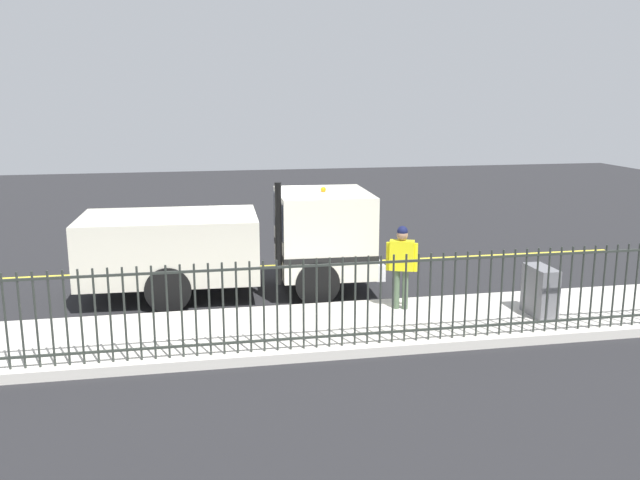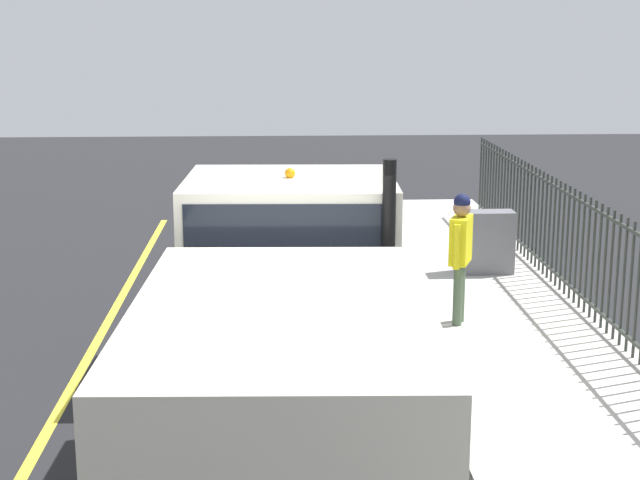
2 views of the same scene
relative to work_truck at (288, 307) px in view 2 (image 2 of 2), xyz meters
The scene contains 7 objects.
ground_plane 1.30m from the work_truck, 151.90° to the left, with size 51.10×51.10×0.00m, color #232326.
sidewalk_slab 3.15m from the work_truck, ahead, with size 2.69×23.23×0.17m, color beige.
lane_marking 2.74m from the work_truck, behind, with size 0.12×20.90×0.01m, color yellow.
work_truck is the anchor object (origin of this frame).
worker_standing 3.62m from the work_truck, 51.49° to the left, with size 0.38×0.59×1.71m.
utility_cabinet 6.28m from the work_truck, 59.53° to the left, with size 0.84×0.39×0.98m, color slate.
traffic_cone 2.03m from the work_truck, 165.46° to the right, with size 0.39×0.39×0.55m, color orange.
Camera 2 is at (0.06, -9.00, 3.98)m, focal length 53.46 mm.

